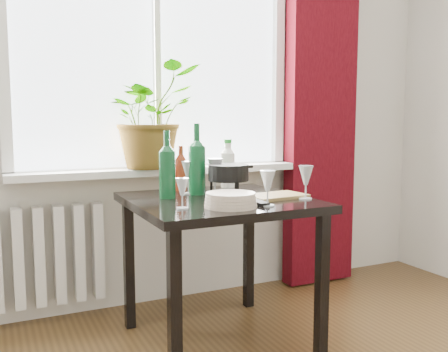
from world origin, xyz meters
name	(u,v)px	position (x,y,z in m)	size (l,w,h in m)	color
window	(155,38)	(0.00, 2.22, 1.60)	(1.72, 0.08, 1.62)	white
windowsill	(161,171)	(0.00, 2.15, 0.82)	(1.72, 0.20, 0.04)	silver
curtain	(321,94)	(1.12, 2.12, 1.30)	(0.50, 0.12, 2.56)	#36040B
radiator	(29,258)	(-0.75, 2.18, 0.38)	(0.80, 0.10, 0.55)	silver
table	(219,217)	(0.10, 1.55, 0.65)	(0.85, 0.85, 0.74)	black
potted_plant	(150,116)	(-0.07, 2.13, 1.15)	(0.54, 0.47, 0.60)	#2A761F
wine_bottle_left	(167,164)	(-0.13, 1.67, 0.91)	(0.08, 0.08, 0.34)	#0C411F
wine_bottle_right	(197,158)	(0.05, 1.72, 0.93)	(0.09, 0.09, 0.38)	#0D4723
bottle_amber	(181,168)	(0.02, 1.88, 0.87)	(0.06, 0.06, 0.25)	maroon
cleaning_bottle	(228,163)	(0.32, 1.90, 0.88)	(0.08, 0.08, 0.28)	white
wineglass_front_right	(268,188)	(0.21, 1.25, 0.82)	(0.07, 0.07, 0.16)	silver
wineglass_far_right	(306,182)	(0.47, 1.34, 0.83)	(0.07, 0.07, 0.17)	silver
wineglass_back_center	(215,176)	(0.15, 1.70, 0.84)	(0.08, 0.08, 0.19)	silver
wineglass_back_left	(189,177)	(0.02, 1.74, 0.83)	(0.07, 0.07, 0.18)	#B5BDC3
wineglass_front_left	(182,193)	(-0.16, 1.35, 0.81)	(0.06, 0.06, 0.14)	silver
plate_stack	(231,200)	(0.05, 1.30, 0.77)	(0.24, 0.24, 0.06)	beige
fondue_pot	(228,180)	(0.18, 1.61, 0.82)	(0.24, 0.21, 0.16)	black
tv_remote	(258,202)	(0.19, 1.32, 0.75)	(0.05, 0.16, 0.02)	black
cutting_board	(276,196)	(0.37, 1.45, 0.75)	(0.29, 0.19, 0.02)	olive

